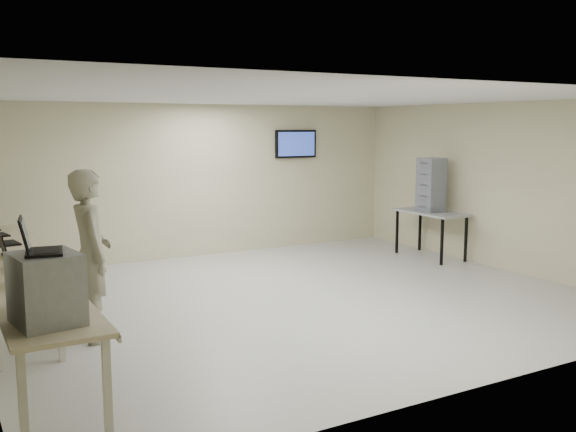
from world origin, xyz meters
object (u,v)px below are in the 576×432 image
equipment_box (46,289)px  workbench (17,269)px  soldier (91,256)px  side_table (431,215)px

equipment_box → workbench: bearing=80.2°
workbench → soldier: bearing=-26.4°
side_table → soldier: bearing=-165.9°
soldier → side_table: soldier is taller
equipment_box → soldier: soldier is taller
equipment_box → side_table: size_ratio=0.39×
workbench → soldier: size_ratio=3.09×
equipment_box → side_table: (7.25, 3.75, -0.40)m
workbench → side_table: bearing=9.9°
equipment_box → soldier: bearing=61.2°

